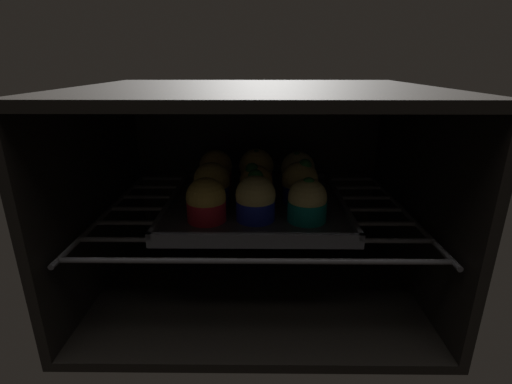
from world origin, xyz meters
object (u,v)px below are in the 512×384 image
at_px(muffin_row0_col2, 307,202).
at_px(muffin_row1_col0, 212,185).
at_px(muffin_row1_col1, 255,186).
at_px(muffin_row1_col2, 300,183).
at_px(muffin_row0_col1, 255,199).
at_px(baking_tray, 256,205).
at_px(muffin_row2_col2, 298,172).
at_px(muffin_row0_col0, 206,201).
at_px(muffin_row2_col1, 256,170).
at_px(muffin_row2_col0, 216,171).

relative_size(muffin_row0_col2, muffin_row1_col0, 0.97).
distance_m(muffin_row1_col1, muffin_row1_col2, 0.08).
xyz_separation_m(muffin_row0_col1, muffin_row1_col0, (-0.08, 0.07, -0.00)).
xyz_separation_m(baking_tray, muffin_row2_col2, (0.08, 0.08, 0.04)).
bearing_deg(muffin_row0_col0, baking_tray, 46.09).
height_order(muffin_row1_col2, muffin_row2_col2, muffin_row1_col2).
height_order(baking_tray, muffin_row0_col0, muffin_row0_col0).
height_order(muffin_row0_col0, muffin_row1_col2, muffin_row1_col2).
distance_m(muffin_row0_col0, muffin_row1_col0, 0.08).
distance_m(muffin_row0_col0, muffin_row2_col1, 0.18).
bearing_deg(muffin_row1_col1, muffin_row2_col0, 134.49).
relative_size(baking_tray, muffin_row0_col0, 4.40).
distance_m(baking_tray, muffin_row0_col2, 0.12).
bearing_deg(muffin_row1_col2, muffin_row2_col0, 154.11).
distance_m(muffin_row1_col0, muffin_row1_col2, 0.16).
xyz_separation_m(muffin_row2_col0, muffin_row2_col1, (0.08, -0.00, 0.00)).
xyz_separation_m(baking_tray, muffin_row0_col1, (-0.00, -0.08, 0.04)).
height_order(muffin_row1_col0, muffin_row1_col1, same).
relative_size(muffin_row2_col0, muffin_row2_col1, 0.97).
xyz_separation_m(baking_tray, muffin_row1_col1, (-0.00, 0.00, 0.04)).
xyz_separation_m(muffin_row0_col2, muffin_row2_col2, (0.00, 0.16, 0.00)).
xyz_separation_m(baking_tray, muffin_row2_col1, (-0.00, 0.08, 0.04)).
distance_m(muffin_row1_col1, muffin_row2_col1, 0.08).
bearing_deg(muffin_row1_col0, baking_tray, 2.03).
bearing_deg(muffin_row0_col1, muffin_row2_col0, 116.92).
bearing_deg(muffin_row2_col1, muffin_row1_col1, -91.24).
xyz_separation_m(muffin_row1_col0, muffin_row2_col2, (0.16, 0.08, 0.00)).
xyz_separation_m(muffin_row0_col0, muffin_row1_col1, (0.08, 0.08, -0.00)).
bearing_deg(muffin_row2_col2, muffin_row2_col0, 179.79).
xyz_separation_m(muffin_row0_col2, muffin_row1_col1, (-0.08, 0.08, -0.00)).
height_order(muffin_row1_col0, muffin_row1_col2, muffin_row1_col2).
bearing_deg(muffin_row2_col0, muffin_row1_col2, -25.89).
height_order(muffin_row2_col0, muffin_row2_col1, muffin_row2_col1).
bearing_deg(muffin_row2_col1, muffin_row0_col1, -90.27).
distance_m(muffin_row0_col1, muffin_row1_col0, 0.11).
height_order(muffin_row1_col2, muffin_row2_col0, muffin_row1_col2).
height_order(muffin_row0_col1, muffin_row1_col1, muffin_row0_col1).
bearing_deg(baking_tray, muffin_row1_col2, 2.71).
height_order(muffin_row1_col0, muffin_row2_col2, same).
bearing_deg(muffin_row2_col2, muffin_row2_col1, -179.13).
height_order(baking_tray, muffin_row0_col2, muffin_row0_col2).
bearing_deg(muffin_row0_col0, muffin_row2_col0, 90.97).
distance_m(muffin_row0_col1, muffin_row1_col1, 0.08).
relative_size(muffin_row0_col0, muffin_row2_col0, 0.91).
relative_size(muffin_row1_col0, muffin_row1_col1, 1.00).
relative_size(baking_tray, muffin_row2_col0, 4.00).
height_order(muffin_row0_col0, muffin_row1_col0, muffin_row1_col0).
bearing_deg(muffin_row2_col1, muffin_row0_col2, -62.74).
bearing_deg(muffin_row0_col2, muffin_row1_col2, 92.14).
bearing_deg(muffin_row2_col1, muffin_row1_col2, -43.76).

